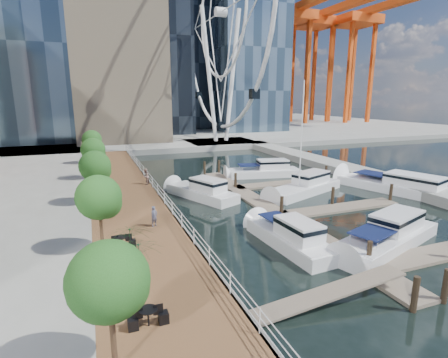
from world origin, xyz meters
name	(u,v)px	position (x,y,z in m)	size (l,w,h in m)	color
ground	(305,264)	(0.00, 0.00, 0.00)	(520.00, 520.00, 0.00)	black
boardwalk	(126,203)	(-9.00, 15.00, 0.50)	(6.00, 60.00, 1.00)	brown
seawall	(159,200)	(-6.00, 15.00, 0.50)	(0.25, 60.00, 1.00)	#595954
land_far	(127,127)	(0.00, 102.00, 0.50)	(200.00, 114.00, 1.00)	gray
breakwater	(348,170)	(20.00, 20.00, 0.50)	(4.00, 60.00, 1.00)	gray
pier	(221,143)	(14.00, 52.00, 0.50)	(14.00, 12.00, 1.00)	gray
railing	(158,190)	(-6.10, 15.00, 1.52)	(0.10, 60.00, 1.05)	white
floating_docks	(317,199)	(7.97, 9.98, 0.49)	(16.00, 34.00, 2.60)	#6D6051
ferris_wheel	(221,13)	(14.00, 52.00, 25.92)	(5.80, 45.60, 47.80)	white
port_cranes	(317,69)	(67.67, 95.67, 20.00)	(40.00, 52.00, 38.00)	#D84C14
street_trees	(95,166)	(-11.40, 14.00, 4.29)	(2.60, 42.60, 4.60)	#3F2B1C
cafe_tables	(132,294)	(-10.40, -2.00, 1.37)	(2.50, 13.70, 0.74)	black
yacht_foreground	(386,246)	(6.71, 0.24, 0.00)	(2.82, 10.53, 2.15)	silver
pedestrian_near	(154,216)	(-7.83, 7.00, 1.74)	(0.54, 0.35, 1.47)	#52546E
pedestrian_mid	(146,177)	(-6.50, 19.53, 1.83)	(0.81, 0.63, 1.67)	gray
pedestrian_far	(106,165)	(-10.08, 27.75, 1.82)	(0.96, 0.40, 1.64)	#363D44
moored_yachts	(316,197)	(9.28, 11.93, 0.00)	(27.32, 34.90, 11.50)	silver
cafe_seating	(137,326)	(-10.60, -5.57, 2.21)	(4.81, 16.90, 2.69)	#0F3A17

